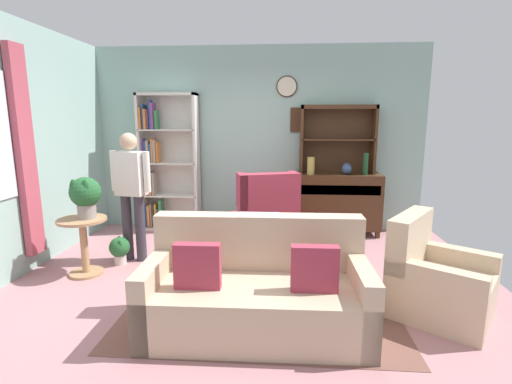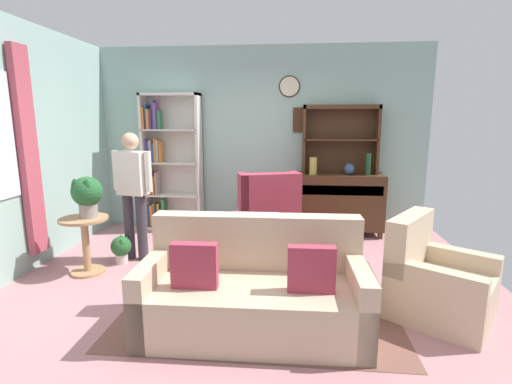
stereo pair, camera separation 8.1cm
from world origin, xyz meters
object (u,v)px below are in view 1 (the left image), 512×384
(vase_tall, at_px, (311,166))
(vase_round, at_px, (347,169))
(bottle_wine, at_px, (365,164))
(plant_stand, at_px, (84,240))
(couch_floral, at_px, (257,292))
(wingback_chair, at_px, (265,221))
(armchair_floral, at_px, (436,283))
(book_stack, at_px, (268,242))
(sideboard, at_px, (336,201))
(potted_plant_large, at_px, (85,195))
(sideboard_hutch, at_px, (338,130))
(bookshelf, at_px, (164,164))
(person_reading, at_px, (131,188))
(coffee_table, at_px, (261,248))
(potted_plant_small, at_px, (120,248))

(vase_tall, bearing_deg, vase_round, 1.49)
(bottle_wine, xyz_separation_m, plant_stand, (-3.37, -1.67, -0.68))
(couch_floral, relative_size, wingback_chair, 1.73)
(armchair_floral, bearing_deg, plant_stand, 170.48)
(vase_tall, bearing_deg, book_stack, -107.40)
(sideboard, xyz_separation_m, book_stack, (-0.94, -1.82, -0.06))
(vase_tall, relative_size, potted_plant_large, 0.55)
(vase_tall, xyz_separation_m, potted_plant_large, (-2.55, -1.66, -0.14))
(plant_stand, height_order, potted_plant_large, potted_plant_large)
(plant_stand, distance_m, book_stack, 2.05)
(wingback_chair, bearing_deg, couch_floral, -88.96)
(sideboard_hutch, bearing_deg, armchair_floral, -76.76)
(bookshelf, distance_m, vase_tall, 2.25)
(sideboard, relative_size, vase_tall, 5.14)
(sideboard, xyz_separation_m, wingback_chair, (-1.03, -0.74, -0.13))
(person_reading, xyz_separation_m, coffee_table, (1.59, -0.46, -0.55))
(wingback_chair, bearing_deg, bookshelf, 152.69)
(bookshelf, height_order, person_reading, bookshelf)
(sideboard, distance_m, coffee_table, 2.02)
(sideboard, height_order, potted_plant_large, potted_plant_large)
(potted_plant_small, height_order, book_stack, book_stack)
(potted_plant_small, bearing_deg, bookshelf, 86.28)
(sideboard_hutch, relative_size, potted_plant_large, 2.41)
(sideboard_hutch, bearing_deg, book_stack, -115.85)
(vase_tall, height_order, armchair_floral, vase_tall)
(bottle_wine, bearing_deg, vase_tall, 179.34)
(sideboard_hutch, distance_m, coffee_table, 2.43)
(sideboard_hutch, xyz_separation_m, book_stack, (-0.94, -1.93, -1.11))
(couch_floral, distance_m, book_stack, 0.90)
(couch_floral, xyz_separation_m, wingback_chair, (-0.04, 1.97, 0.07))
(bookshelf, distance_m, plant_stand, 1.99)
(wingback_chair, xyz_separation_m, person_reading, (-1.58, -0.54, 0.52))
(vase_round, distance_m, coffee_table, 2.13)
(wingback_chair, bearing_deg, potted_plant_small, -157.76)
(vase_tall, distance_m, couch_floral, 2.80)
(sideboard, height_order, person_reading, person_reading)
(plant_stand, height_order, person_reading, person_reading)
(potted_plant_large, bearing_deg, vase_round, 28.65)
(book_stack, bearing_deg, bottle_wine, 52.58)
(sideboard_hutch, distance_m, book_stack, 2.42)
(sideboard, height_order, sideboard_hutch, sideboard_hutch)
(sideboard_hutch, relative_size, potted_plant_small, 3.31)
(armchair_floral, bearing_deg, bookshelf, 142.71)
(plant_stand, bearing_deg, person_reading, 51.78)
(potted_plant_large, bearing_deg, plant_stand, -155.73)
(potted_plant_small, bearing_deg, couch_floral, -36.21)
(bottle_wine, relative_size, potted_plant_small, 0.96)
(bottle_wine, bearing_deg, person_reading, -158.26)
(sideboard, bearing_deg, sideboard_hutch, 90.00)
(coffee_table, bearing_deg, bookshelf, 131.49)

